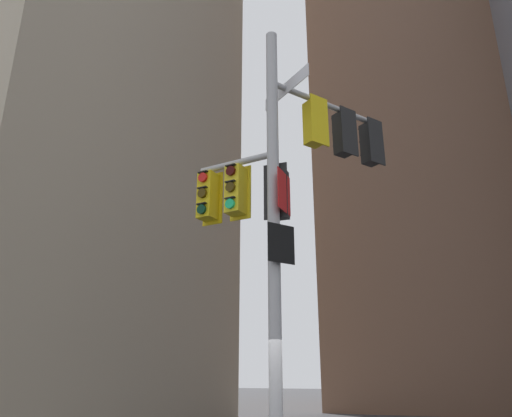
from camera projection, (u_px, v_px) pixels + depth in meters
The scene contains 2 objects.
building_mid_block at pixel (430, 99), 35.78m from camera, with size 14.62×14.62×42.56m, color brown.
signal_pole_assembly at pixel (288, 186), 9.81m from camera, with size 3.63×3.06×8.89m.
Camera 1 is at (2.91, -8.13, 1.94)m, focal length 33.80 mm.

